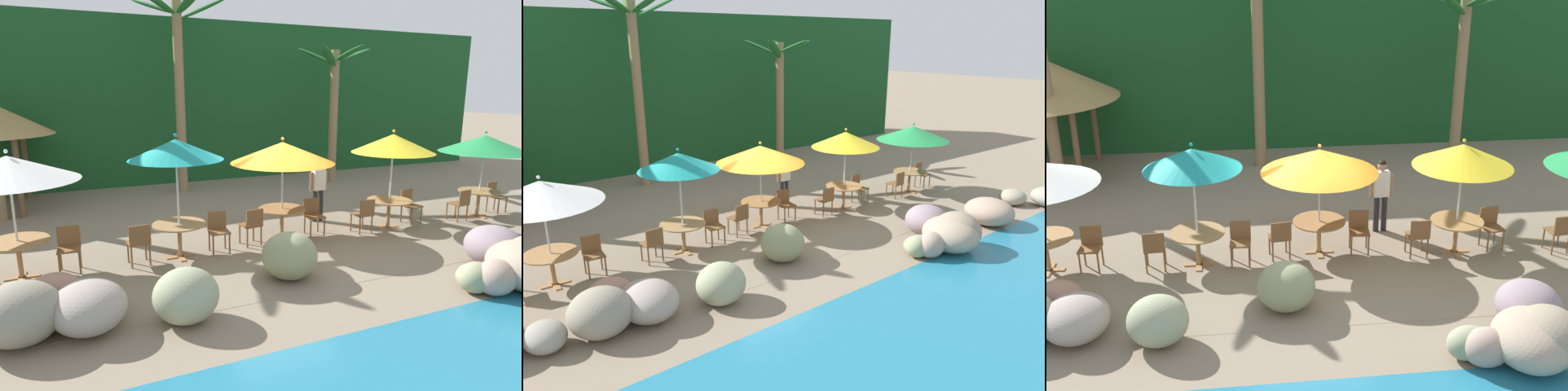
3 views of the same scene
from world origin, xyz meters
TOP-DOWN VIEW (x-y plane):
  - ground_plane at (0.00, 0.00)m, footprint 120.00×120.00m
  - terrace_deck at (0.00, 0.00)m, footprint 18.00×5.20m
  - foliage_backdrop at (0.00, 9.00)m, footprint 28.00×2.40m
  - rock_seawall at (0.65, -3.03)m, footprint 16.08×3.44m
  - umbrella_white at (-5.21, 0.06)m, footprint 2.41×2.41m
  - dining_table_white at (-5.21, 0.06)m, footprint 1.10×1.10m
  - chair_white_seaward at (-4.36, 0.10)m, footprint 0.44×0.45m
  - umbrella_teal at (-2.24, -0.04)m, footprint 1.91×1.91m
  - dining_table_teal at (-2.24, -0.04)m, footprint 1.10×1.10m
  - chair_teal_seaward at (-1.39, 0.01)m, footprint 0.44×0.45m
  - chair_teal_inland at (-3.09, -0.18)m, footprint 0.45×0.45m
  - umbrella_orange at (0.26, 0.23)m, footprint 2.39×2.39m
  - dining_table_orange at (0.26, 0.23)m, footprint 1.10×1.10m
  - chair_orange_seaward at (1.11, 0.25)m, footprint 0.45×0.46m
  - chair_orange_inland at (-0.58, 0.03)m, footprint 0.47×0.48m
  - umbrella_yellow at (3.12, -0.09)m, footprint 2.02×2.02m
  - dining_table_yellow at (3.12, -0.09)m, footprint 1.10×1.10m
  - chair_yellow_seaward at (3.95, 0.11)m, footprint 0.47×0.48m
  - chair_yellow_inland at (2.27, -0.21)m, footprint 0.44×0.44m
  - umbrella_green at (6.11, -0.20)m, footprint 2.36×2.36m
  - dining_table_green at (6.11, -0.20)m, footprint 1.10×1.10m
  - chair_green_seaward at (6.95, -0.03)m, footprint 0.46×0.47m
  - chair_green_inland at (5.27, -0.37)m, footprint 0.45×0.46m
  - palm_tree_second at (-0.66, 6.17)m, footprint 3.25×3.45m
  - palm_tree_third at (5.08, 5.72)m, footprint 2.66×2.75m
  - waiter_in_white at (1.78, 1.16)m, footprint 0.52×0.22m

SIDE VIEW (x-z plane):
  - ground_plane at x=0.00m, z-range 0.00..0.00m
  - terrace_deck at x=0.00m, z-range 0.00..0.01m
  - rock_seawall at x=0.65m, z-range -0.09..0.86m
  - chair_white_seaward at x=-4.36m, z-range 0.08..0.95m
  - chair_teal_seaward at x=-1.39m, z-range 0.08..0.95m
  - chair_teal_inland at x=-3.09m, z-range 0.08..0.95m
  - chair_orange_seaward at x=1.11m, z-range 0.08..0.95m
  - chair_orange_inland at x=-0.58m, z-range 0.08..0.95m
  - chair_yellow_seaward at x=3.95m, z-range 0.08..0.95m
  - chair_yellow_inland at x=2.27m, z-range 0.08..0.95m
  - chair_green_seaward at x=6.95m, z-range 0.08..0.95m
  - chair_green_inland at x=5.27m, z-range 0.08..0.95m
  - dining_table_white at x=-5.21m, z-range 0.24..0.98m
  - dining_table_teal at x=-2.24m, z-range 0.24..0.98m
  - dining_table_orange at x=0.26m, z-range 0.24..0.98m
  - dining_table_yellow at x=3.12m, z-range 0.24..0.98m
  - dining_table_green at x=6.11m, z-range 0.24..0.98m
  - waiter_in_white at x=1.78m, z-range 0.14..1.84m
  - umbrella_green at x=6.11m, z-range 0.84..3.22m
  - umbrella_orange at x=0.26m, z-range 0.85..3.25m
  - umbrella_white at x=-5.21m, z-range 0.87..3.28m
  - umbrella_yellow at x=3.12m, z-range 0.91..3.41m
  - umbrella_teal at x=-2.24m, z-range 0.98..3.57m
  - foliage_backdrop at x=0.00m, z-range 0.00..6.00m
  - palm_tree_third at x=5.08m, z-range 0.79..5.83m
  - palm_tree_second at x=-0.66m, z-range 1.00..7.46m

